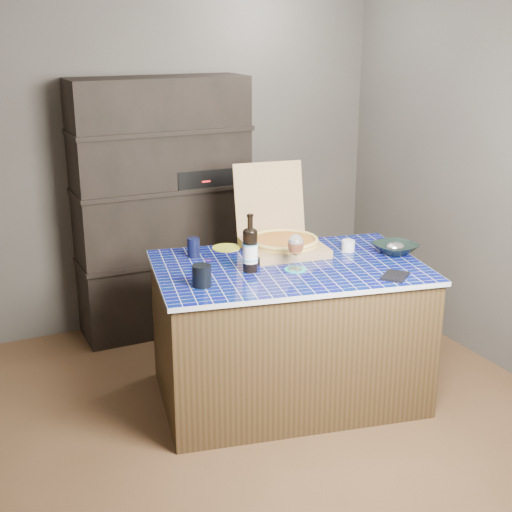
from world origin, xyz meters
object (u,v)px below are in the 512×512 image
dvd_case (395,276)px  bowl (395,248)px  pizza_box (282,239)px  wine_glass (296,246)px  mead_bottle (250,249)px  kitchen_island (288,332)px

dvd_case → bowl: (0.25, 0.35, 0.02)m
pizza_box → bowl: size_ratio=2.43×
pizza_box → wine_glass: bearing=-98.5°
mead_bottle → bowl: (0.92, -0.08, -0.10)m
kitchen_island → mead_bottle: (-0.24, -0.00, 0.54)m
mead_bottle → bowl: size_ratio=1.32×
mead_bottle → bowl: bearing=-4.8°
mead_bottle → wine_glass: 0.25m
kitchen_island → bowl: (0.67, -0.08, 0.44)m
pizza_box → bowl: (0.58, -0.34, -0.04)m
wine_glass → dvd_case: size_ratio=1.18×
kitchen_island → mead_bottle: 0.59m
kitchen_island → pizza_box: bearing=81.8°
pizza_box → dvd_case: (0.33, -0.70, -0.06)m
kitchen_island → wine_glass: (-0.01, -0.09, 0.56)m
bowl → pizza_box: bearing=149.3°
mead_bottle → dvd_case: 0.80m
wine_glass → kitchen_island: bearing=84.4°
wine_glass → bowl: 0.69m
bowl → mead_bottle: bearing=175.2°
bowl → dvd_case: bearing=-125.7°
mead_bottle → pizza_box: bearing=38.5°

